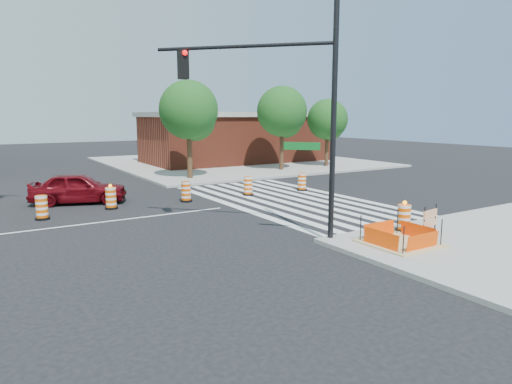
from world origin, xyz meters
The scene contains 18 objects.
ground centered at (0.00, 0.00, 0.00)m, with size 120.00×120.00×0.00m, color black.
sidewalk_ne centered at (18.00, 18.00, 0.07)m, with size 22.00×22.00×0.15m, color gray.
crosswalk_east centered at (10.95, 0.00, 0.01)m, with size 6.75×13.50×0.01m.
lane_centerline centered at (0.00, 0.00, 0.01)m, with size 14.00×0.12×0.01m, color silver.
excavation_pit centered at (9.00, -9.00, 0.22)m, with size 2.20×2.20×0.90m.
brick_storefront centered at (18.00, 18.00, 2.32)m, with size 16.50×8.50×4.60m.
red_coupe centered at (1.58, 4.78, 0.78)m, with size 1.84×4.57×1.56m, color #59070E.
signal_pole_se centered at (6.37, -5.92, 5.15)m, with size 4.47×4.72×8.40m.
pit_drum centered at (10.38, -7.98, 0.63)m, with size 0.59×0.59×1.15m.
barricade centered at (10.87, -8.72, 0.73)m, with size 0.89×0.19×1.05m.
tree_north_c centered at (9.71, 9.56, 4.46)m, with size 3.94×3.91×6.65m.
tree_north_d centered at (17.72, 10.20, 4.41)m, with size 3.86×3.86×6.56m.
tree_north_e centered at (22.39, 10.33, 3.81)m, with size 3.36×3.34×5.67m.
median_drum_3 centered at (-0.47, 1.82, 0.48)m, with size 0.60×0.60×1.02m.
median_drum_4 centered at (2.57, 2.51, 0.49)m, with size 0.60×0.60×1.18m.
median_drum_5 centered at (6.29, 2.36, 0.48)m, with size 0.60×0.60×1.02m.
median_drum_6 centered at (9.91, 2.28, 0.48)m, with size 0.60×0.60×1.02m.
median_drum_7 centered at (13.38, 1.98, 0.48)m, with size 0.60×0.60×1.02m.
Camera 1 is at (-2.73, -18.87, 4.34)m, focal length 32.00 mm.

